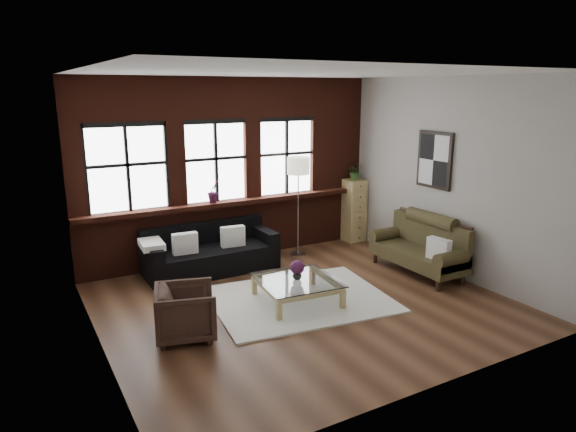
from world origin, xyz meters
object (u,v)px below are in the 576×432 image
dark_sofa (211,249)px  vase (297,275)px  armchair (186,312)px  floor_lamp (298,203)px  coffee_table (297,291)px  drawer_chest (354,210)px  vintage_settee (418,246)px

dark_sofa → vase: bearing=-71.9°
armchair → floor_lamp: size_ratio=0.37×
vase → dark_sofa: bearing=108.1°
coffee_table → drawer_chest: bearing=39.8°
dark_sofa → vintage_settee: bearing=-31.0°
armchair → drawer_chest: bearing=-44.5°
vintage_settee → floor_lamp: bearing=123.7°
coffee_table → floor_lamp: floor_lamp is taller
vintage_settee → floor_lamp: floor_lamp is taller
vintage_settee → drawer_chest: size_ratio=1.40×
floor_lamp → coffee_table: bearing=-120.8°
vase → vintage_settee: bearing=1.6°
vintage_settee → armchair: vintage_settee is taller
coffee_table → floor_lamp: 2.35m
floor_lamp → vase: bearing=-120.8°
armchair → coffee_table: (1.73, 0.25, -0.16)m
vase → floor_lamp: floor_lamp is taller
dark_sofa → coffee_table: (0.60, -1.84, -0.22)m
coffee_table → drawer_chest: size_ratio=0.86×
dark_sofa → armchair: dark_sofa is taller
vintage_settee → floor_lamp: 2.26m
coffee_table → dark_sofa: bearing=108.1°
coffee_table → vintage_settee: bearing=1.6°
coffee_table → vase: 0.25m
dark_sofa → floor_lamp: 1.83m
dark_sofa → vintage_settee: vintage_settee is taller
armchair → dark_sofa: bearing=-12.0°
dark_sofa → coffee_table: 1.95m
coffee_table → armchair: bearing=-171.8°
drawer_chest → floor_lamp: bearing=-170.0°
armchair → coffee_table: armchair is taller
vintage_settee → armchair: size_ratio=2.42×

